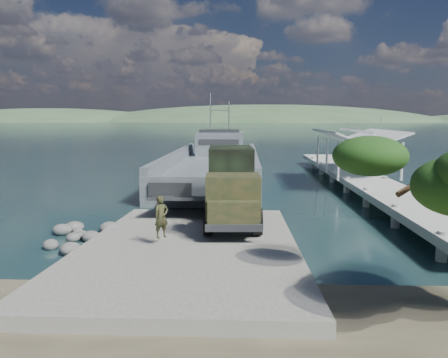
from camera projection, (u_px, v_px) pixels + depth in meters
ground at (194, 245)px, 22.06m from camera, size 1400.00×1400.00×0.00m
boat_ramp at (191, 246)px, 21.03m from camera, size 10.00×18.00×0.50m
shoreline_rocks at (77, 241)px, 22.80m from camera, size 3.20×5.60×0.90m
distant_headlands at (278, 122)px, 574.00m from camera, size 1000.00×240.00×48.00m
pier at (358, 170)px, 39.87m from camera, size 6.40×44.00×6.10m
landing_craft at (214, 172)px, 45.15m from camera, size 8.89×34.27×10.15m
military_truck at (231, 185)px, 24.96m from camera, size 3.29×9.04×4.13m
soldier at (162, 225)px, 20.12m from camera, size 0.85×0.82×1.96m
sailboat_near at (379, 169)px, 51.13m from camera, size 3.22×5.72×6.69m
sailboat_far at (356, 165)px, 55.84m from camera, size 2.13×5.45×6.47m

